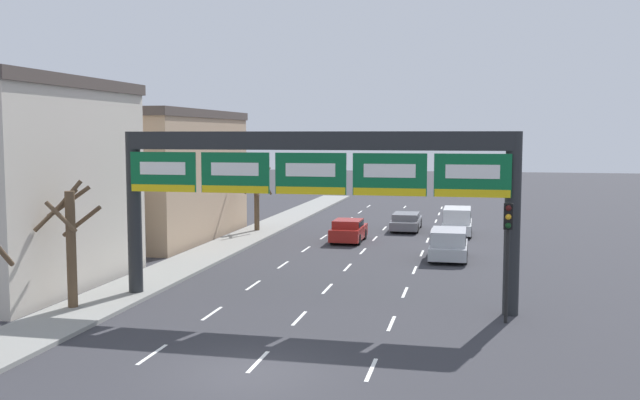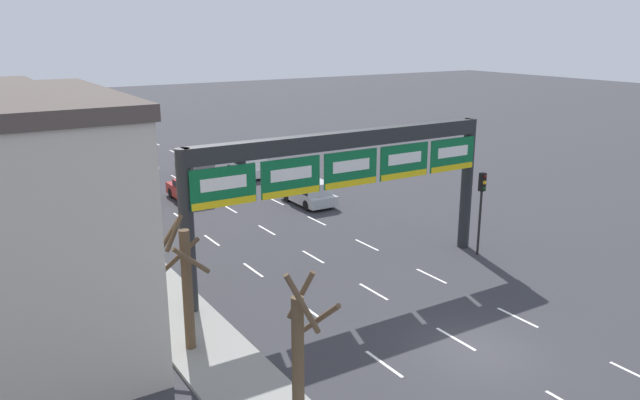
# 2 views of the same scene
# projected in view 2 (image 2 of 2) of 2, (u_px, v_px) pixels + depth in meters

# --- Properties ---
(ground_plane) EXTENTS (220.00, 220.00, 0.00)m
(ground_plane) POSITION_uv_depth(u_px,v_px,m) (476.00, 351.00, 21.95)
(ground_plane) COLOR #333338
(lane_dashes) EXTENTS (6.72, 67.00, 0.01)m
(lane_dashes) POSITION_uv_depth(u_px,v_px,m) (288.00, 243.00, 32.98)
(lane_dashes) COLOR white
(lane_dashes) RESTS_ON ground_plane
(sign_gantry) EXTENTS (15.38, 0.70, 6.67)m
(sign_gantry) POSITION_uv_depth(u_px,v_px,m) (347.00, 168.00, 27.23)
(sign_gantry) COLOR #232628
(sign_gantry) RESTS_ON ground_plane
(car_red) EXTENTS (1.82, 3.97, 1.38)m
(car_red) POSITION_uv_depth(u_px,v_px,m) (189.00, 189.00, 40.91)
(car_red) COLOR maroon
(car_red) RESTS_ON ground_plane
(suv_silver) EXTENTS (1.96, 4.19, 1.58)m
(suv_silver) POSITION_uv_depth(u_px,v_px,m) (309.00, 191.00, 40.02)
(suv_silver) COLOR #B7B7BC
(suv_silver) RESTS_ON ground_plane
(car_grey) EXTENTS (1.87, 4.88, 1.19)m
(car_grey) POSITION_uv_depth(u_px,v_px,m) (197.00, 168.00, 47.46)
(car_grey) COLOR slate
(car_grey) RESTS_ON ground_plane
(suv_white) EXTENTS (1.90, 4.52, 1.77)m
(suv_white) POSITION_uv_depth(u_px,v_px,m) (248.00, 163.00, 47.84)
(suv_white) COLOR silver
(suv_white) RESTS_ON ground_plane
(traffic_light_near_gantry) EXTENTS (0.30, 0.35, 4.19)m
(traffic_light_near_gantry) POSITION_uv_depth(u_px,v_px,m) (482.00, 197.00, 30.47)
(traffic_light_near_gantry) COLOR black
(traffic_light_near_gantry) RESTS_ON ground_plane
(tree_bare_closest) EXTENTS (2.10, 2.09, 4.25)m
(tree_bare_closest) POSITION_uv_depth(u_px,v_px,m) (69.00, 168.00, 39.31)
(tree_bare_closest) COLOR brown
(tree_bare_closest) RESTS_ON sidewalk_left
(tree_bare_second) EXTENTS (1.50, 1.62, 5.00)m
(tree_bare_second) POSITION_uv_depth(u_px,v_px,m) (300.00, 356.00, 16.53)
(tree_bare_second) COLOR brown
(tree_bare_second) RESTS_ON sidewalk_left
(tree_bare_third) EXTENTS (2.11, 1.94, 4.72)m
(tree_bare_third) POSITION_uv_depth(u_px,v_px,m) (183.00, 278.00, 21.23)
(tree_bare_third) COLOR brown
(tree_bare_third) RESTS_ON sidewalk_left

